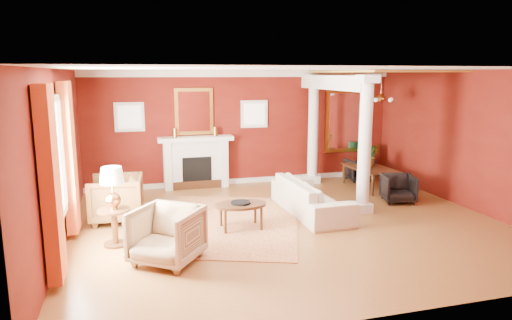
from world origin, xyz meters
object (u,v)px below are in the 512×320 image
object	(u,v)px
armchair_leopard	(116,196)
coffee_table	(241,206)
armchair_stripe	(167,232)
side_table	(113,194)
dining_table	(371,172)
sofa	(311,191)

from	to	relation	value
armchair_leopard	coffee_table	xyz separation A→B (m)	(2.22, -1.09, -0.06)
armchair_leopard	armchair_stripe	bearing A→B (deg)	23.58
side_table	armchair_stripe	bearing A→B (deg)	-50.19
armchair_leopard	dining_table	xyz separation A→B (m)	(6.06, 0.99, -0.07)
armchair_stripe	coffee_table	distance (m)	1.85
armchair_stripe	dining_table	world-z (taller)	armchair_stripe
sofa	dining_table	world-z (taller)	sofa
sofa	side_table	size ratio (longest dim) A/B	1.78
sofa	side_table	distance (m)	3.93
armchair_leopard	armchair_stripe	xyz separation A→B (m)	(0.78, -2.27, -0.02)
armchair_leopard	dining_table	size ratio (longest dim) A/B	0.65
sofa	dining_table	xyz separation A→B (m)	(2.23, 1.53, -0.04)
armchair_stripe	dining_table	distance (m)	6.21
dining_table	armchair_leopard	bearing A→B (deg)	96.58
armchair_stripe	dining_table	bearing A→B (deg)	67.61
armchair_leopard	side_table	xyz separation A→B (m)	(0.00, -1.33, 0.38)
coffee_table	dining_table	world-z (taller)	dining_table
sofa	armchair_stripe	xyz separation A→B (m)	(-3.05, -1.73, 0.01)
sofa	side_table	bearing A→B (deg)	100.30
coffee_table	side_table	xyz separation A→B (m)	(-2.21, -0.24, 0.44)
sofa	dining_table	bearing A→B (deg)	-56.86
armchair_leopard	coffee_table	distance (m)	2.47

